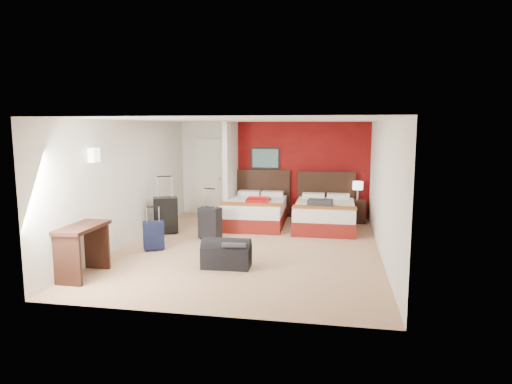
% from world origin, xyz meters
% --- Properties ---
extents(ground, '(6.50, 6.50, 0.00)m').
position_xyz_m(ground, '(0.00, 0.00, 0.00)').
color(ground, tan).
rests_on(ground, ground).
extents(room_walls, '(5.02, 6.52, 2.50)m').
position_xyz_m(room_walls, '(-1.40, 1.42, 1.26)').
color(room_walls, white).
rests_on(room_walls, ground).
extents(red_accent_panel, '(3.50, 0.04, 2.50)m').
position_xyz_m(red_accent_panel, '(0.75, 3.23, 1.25)').
color(red_accent_panel, maroon).
rests_on(red_accent_panel, ground).
extents(partition_wall, '(0.12, 1.20, 2.50)m').
position_xyz_m(partition_wall, '(-1.00, 2.61, 1.25)').
color(partition_wall, silver).
rests_on(partition_wall, ground).
extents(entry_door, '(0.82, 0.06, 2.05)m').
position_xyz_m(entry_door, '(-1.75, 3.20, 1.02)').
color(entry_door, silver).
rests_on(entry_door, ground).
extents(bed_left, '(1.46, 2.04, 0.60)m').
position_xyz_m(bed_left, '(-0.27, 2.08, 0.30)').
color(bed_left, white).
rests_on(bed_left, ground).
extents(bed_right, '(1.38, 1.98, 0.59)m').
position_xyz_m(bed_right, '(1.41, 2.00, 0.30)').
color(bed_right, silver).
rests_on(bed_right, ground).
extents(red_suitcase_open, '(0.52, 0.71, 0.09)m').
position_xyz_m(red_suitcase_open, '(-0.17, 1.98, 0.64)').
color(red_suitcase_open, '#B30F10').
rests_on(red_suitcase_open, bed_left).
extents(jacket_bundle, '(0.58, 0.48, 0.13)m').
position_xyz_m(jacket_bundle, '(1.31, 1.70, 0.66)').
color(jacket_bundle, '#37373C').
rests_on(jacket_bundle, bed_right).
extents(nightstand, '(0.42, 0.42, 0.58)m').
position_xyz_m(nightstand, '(2.18, 2.80, 0.29)').
color(nightstand, black).
rests_on(nightstand, ground).
extents(table_lamp, '(0.30, 0.30, 0.46)m').
position_xyz_m(table_lamp, '(2.18, 2.80, 0.80)').
color(table_lamp, silver).
rests_on(table_lamp, nightstand).
extents(suitcase_black, '(0.61, 0.51, 0.79)m').
position_xyz_m(suitcase_black, '(-2.08, 0.84, 0.39)').
color(suitcase_black, black).
rests_on(suitcase_black, ground).
extents(suitcase_charcoal, '(0.49, 0.37, 0.65)m').
position_xyz_m(suitcase_charcoal, '(-0.96, 0.52, 0.33)').
color(suitcase_charcoal, black).
rests_on(suitcase_charcoal, ground).
extents(suitcase_navy, '(0.45, 0.39, 0.53)m').
position_xyz_m(suitcase_navy, '(-1.80, -0.50, 0.27)').
color(suitcase_navy, '#101732').
rests_on(suitcase_navy, ground).
extents(duffel_bag, '(0.83, 0.47, 0.41)m').
position_xyz_m(duffel_bag, '(-0.15, -1.28, 0.21)').
color(duffel_bag, black).
rests_on(duffel_bag, ground).
extents(jacket_draped, '(0.45, 0.40, 0.05)m').
position_xyz_m(jacket_draped, '(-0.00, -1.33, 0.44)').
color(jacket_draped, '#35363A').
rests_on(jacket_draped, duffel_bag).
extents(desk, '(0.51, 1.00, 0.83)m').
position_xyz_m(desk, '(-2.28, -2.15, 0.42)').
color(desk, black).
rests_on(desk, ground).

